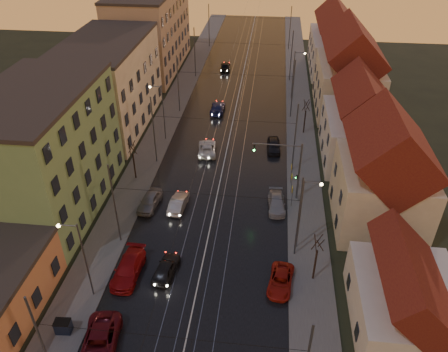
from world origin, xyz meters
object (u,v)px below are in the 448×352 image
at_px(driving_car_3, 218,108).
at_px(dumpster, 63,327).
at_px(traffic_light_mast, 291,164).
at_px(driving_car_4, 225,66).
at_px(driving_car_1, 178,203).
at_px(street_lamp_3, 295,70).
at_px(driving_car_0, 166,268).
at_px(street_lamp_0, 80,254).
at_px(parked_left_2, 128,269).
at_px(parked_left_1, 100,343).
at_px(parked_left_3, 150,201).
at_px(driving_car_2, 207,148).
at_px(parked_right_0, 281,281).
at_px(street_lamp_2, 161,107).
at_px(parked_right_1, 277,203).
at_px(street_lamp_1, 304,208).
at_px(parked_right_2, 274,145).

xyz_separation_m(driving_car_3, dumpster, (-7.02, -41.56, -0.03)).
xyz_separation_m(traffic_light_mast, driving_car_4, (-11.52, 40.19, -3.84)).
bearing_deg(driving_car_1, street_lamp_3, -108.90).
height_order(driving_car_0, driving_car_3, driving_car_3).
xyz_separation_m(driving_car_0, driving_car_3, (0.38, 34.47, 0.02)).
xyz_separation_m(street_lamp_0, parked_left_2, (2.67, 2.65, -4.12)).
bearing_deg(parked_left_2, parked_left_1, -87.23).
height_order(driving_car_4, parked_left_3, driving_car_4).
bearing_deg(parked_left_2, street_lamp_3, 71.47).
xyz_separation_m(parked_left_3, dumpster, (-2.63, -16.79, -0.05)).
bearing_deg(driving_car_0, parked_left_2, 16.32).
xyz_separation_m(driving_car_0, parked_left_1, (-3.26, -8.22, 0.07)).
distance_m(parked_left_1, parked_left_3, 17.93).
relative_size(street_lamp_3, driving_car_2, 1.63).
height_order(driving_car_2, parked_left_3, parked_left_3).
bearing_deg(dumpster, driving_car_1, 66.82).
bearing_deg(parked_left_2, driving_car_0, 10.56).
relative_size(driving_car_1, parked_right_0, 0.98).
bearing_deg(driving_car_3, driving_car_4, -87.88).
relative_size(street_lamp_2, driving_car_0, 1.93).
bearing_deg(dumpster, street_lamp_3, 64.46).
height_order(street_lamp_3, driving_car_2, street_lamp_3).
bearing_deg(street_lamp_2, street_lamp_3, 41.31).
relative_size(driving_car_2, parked_left_3, 1.11).
distance_m(parked_left_3, dumpster, 16.99).
bearing_deg(street_lamp_3, driving_car_0, -106.61).
bearing_deg(street_lamp_0, parked_right_0, 10.04).
bearing_deg(street_lamp_3, parked_right_1, -94.47).
bearing_deg(driving_car_4, driving_car_1, 85.98).
bearing_deg(parked_right_0, street_lamp_1, 77.57).
bearing_deg(driving_car_2, parked_left_2, 72.92).
bearing_deg(street_lamp_0, parked_right_1, 41.70).
relative_size(traffic_light_mast, driving_car_3, 1.43).
relative_size(driving_car_1, parked_left_1, 0.77).
bearing_deg(driving_car_1, driving_car_0, 98.59).
bearing_deg(parked_right_2, driving_car_2, -172.30).
relative_size(street_lamp_0, dumpster, 6.67).
distance_m(street_lamp_0, street_lamp_2, 28.00).
bearing_deg(parked_left_3, driving_car_0, -61.57).
bearing_deg(driving_car_0, parked_right_0, -173.56).
bearing_deg(driving_car_0, street_lamp_3, -98.77).
distance_m(street_lamp_3, dumpster, 51.67).
relative_size(parked_right_1, dumpster, 3.73).
bearing_deg(dumpster, parked_left_3, 77.01).
distance_m(driving_car_4, parked_right_2, 31.03).
xyz_separation_m(street_lamp_2, driving_car_4, (5.58, 28.18, -4.13)).
bearing_deg(parked_right_2, parked_left_1, -114.70).
relative_size(street_lamp_2, parked_left_2, 1.51).
distance_m(parked_left_3, parked_right_0, 17.49).
relative_size(parked_left_1, parked_left_2, 1.06).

